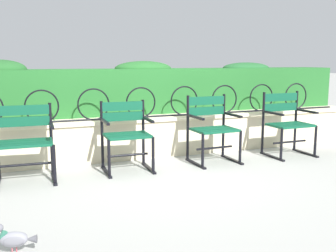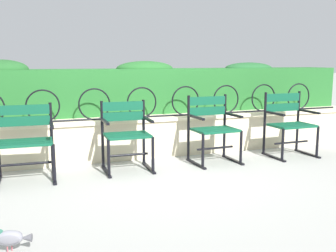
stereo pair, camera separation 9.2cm
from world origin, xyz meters
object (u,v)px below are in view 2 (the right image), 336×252
object	(u,v)px
park_chair_centre_left	(126,133)
pigeon_near_chairs	(10,237)
park_chair_rightmost	(289,122)
park_chair_leftmost	(25,139)
park_chair_centre_right	(213,127)

from	to	relation	value
park_chair_centre_left	pigeon_near_chairs	xyz separation A→B (m)	(-1.30, -1.82, -0.35)
park_chair_centre_left	park_chair_rightmost	xyz separation A→B (m)	(2.34, -0.06, 0.01)
park_chair_centre_left	park_chair_rightmost	bearing A→B (deg)	-1.50
park_chair_leftmost	park_chair_centre_right	world-z (taller)	park_chair_centre_right
park_chair_leftmost	park_chair_centre_right	size ratio (longest dim) A/B	0.97
park_chair_leftmost	park_chair_rightmost	distance (m)	3.51
park_chair_rightmost	pigeon_near_chairs	world-z (taller)	park_chair_rightmost
park_chair_centre_right	park_chair_rightmost	bearing A→B (deg)	-1.92
park_chair_centre_left	park_chair_centre_right	bearing A→B (deg)	-1.09
park_chair_centre_left	park_chair_rightmost	size ratio (longest dim) A/B	0.94
park_chair_centre_right	pigeon_near_chairs	size ratio (longest dim) A/B	3.04
park_chair_leftmost	park_chair_centre_left	distance (m)	1.17
park_chair_leftmost	park_chair_rightmost	size ratio (longest dim) A/B	0.95
park_chair_centre_left	pigeon_near_chairs	world-z (taller)	park_chair_centre_left
park_chair_centre_left	pigeon_near_chairs	size ratio (longest dim) A/B	2.91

